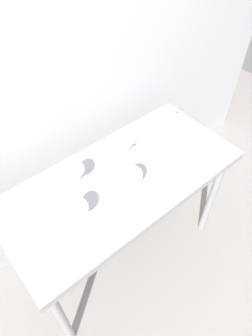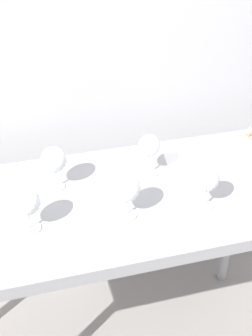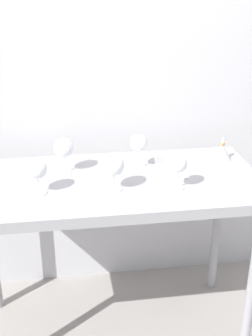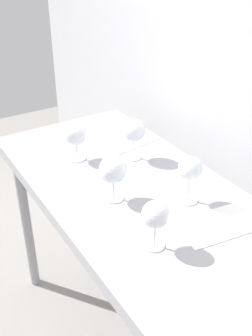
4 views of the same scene
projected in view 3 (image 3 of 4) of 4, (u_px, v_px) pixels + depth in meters
ground_plane at (113, 327)px, 2.42m from camera, size 6.00×6.00×0.00m
back_wall at (100, 71)px, 2.32m from camera, size 3.80×0.04×2.60m
steel_counter at (112, 200)px, 2.08m from camera, size 1.40×0.65×0.90m
wine_glass_near_right at (178, 165)px, 1.92m from camera, size 0.08×0.08×0.16m
wine_glass_far_left at (64, 148)px, 2.07m from camera, size 0.09×0.09×0.17m
wine_glass_far_right at (139, 144)px, 2.11m from camera, size 0.08×0.08×0.17m
wine_glass_near_center at (113, 166)px, 1.90m from camera, size 0.10×0.10×0.17m
wine_glass_near_left at (37, 169)px, 1.88m from camera, size 0.09×0.09×0.16m
tasting_sheet_upper at (32, 168)px, 2.15m from camera, size 0.22×0.29×0.00m
tasting_sheet_lower at (171, 166)px, 2.18m from camera, size 0.19×0.29×0.00m
decanter_funnel at (222, 152)px, 2.24m from camera, size 0.10×0.10×0.13m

